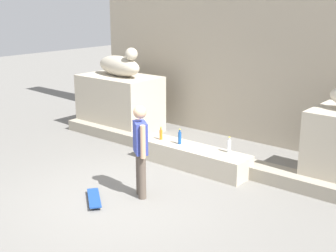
{
  "coord_description": "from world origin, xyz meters",
  "views": [
    {
      "loc": [
        5.33,
        -5.29,
        3.44
      ],
      "look_at": [
        0.07,
        1.08,
        1.1
      ],
      "focal_mm": 48.58,
      "sensor_mm": 36.0,
      "label": 1
    }
  ],
  "objects_px": {
    "skateboard": "(94,198)",
    "skater": "(140,147)",
    "bottle_orange": "(161,134)",
    "bottle_clear": "(229,146)",
    "statue_reclining_left": "(120,65)",
    "bottle_blue": "(180,138)"
  },
  "relations": [
    {
      "from": "skateboard",
      "to": "skater",
      "type": "bearing_deg",
      "value": -86.87
    },
    {
      "from": "bottle_orange",
      "to": "bottle_clear",
      "type": "distance_m",
      "value": 1.62
    },
    {
      "from": "statue_reclining_left",
      "to": "skater",
      "type": "xyz_separation_m",
      "value": [
        3.32,
        -2.8,
        -0.83
      ]
    },
    {
      "from": "skateboard",
      "to": "bottle_clear",
      "type": "distance_m",
      "value": 2.9
    },
    {
      "from": "skater",
      "to": "skateboard",
      "type": "relative_size",
      "value": 2.21
    },
    {
      "from": "statue_reclining_left",
      "to": "bottle_blue",
      "type": "distance_m",
      "value": 3.24
    },
    {
      "from": "bottle_blue",
      "to": "bottle_clear",
      "type": "distance_m",
      "value": 1.12
    },
    {
      "from": "bottle_orange",
      "to": "bottle_blue",
      "type": "distance_m",
      "value": 0.51
    },
    {
      "from": "bottle_blue",
      "to": "skater",
      "type": "bearing_deg",
      "value": -74.24
    },
    {
      "from": "bottle_blue",
      "to": "bottle_orange",
      "type": "bearing_deg",
      "value": -178.43
    },
    {
      "from": "statue_reclining_left",
      "to": "skateboard",
      "type": "xyz_separation_m",
      "value": [
        2.84,
        -3.5,
        -1.68
      ]
    },
    {
      "from": "skater",
      "to": "bottle_orange",
      "type": "height_order",
      "value": "skater"
    },
    {
      "from": "skateboard",
      "to": "bottle_clear",
      "type": "bearing_deg",
      "value": -74.75
    },
    {
      "from": "bottle_orange",
      "to": "bottle_blue",
      "type": "relative_size",
      "value": 0.87
    },
    {
      "from": "skater",
      "to": "bottle_clear",
      "type": "height_order",
      "value": "skater"
    },
    {
      "from": "skateboard",
      "to": "bottle_orange",
      "type": "distance_m",
      "value": 2.53
    },
    {
      "from": "skateboard",
      "to": "bottle_clear",
      "type": "relative_size",
      "value": 2.32
    },
    {
      "from": "skater",
      "to": "bottle_orange",
      "type": "distance_m",
      "value": 2.03
    },
    {
      "from": "bottle_orange",
      "to": "bottle_blue",
      "type": "height_order",
      "value": "bottle_blue"
    },
    {
      "from": "statue_reclining_left",
      "to": "skater",
      "type": "bearing_deg",
      "value": -30.89
    },
    {
      "from": "bottle_orange",
      "to": "bottle_blue",
      "type": "xyz_separation_m",
      "value": [
        0.51,
        0.01,
        0.02
      ]
    },
    {
      "from": "bottle_orange",
      "to": "bottle_clear",
      "type": "relative_size",
      "value": 0.88
    }
  ]
}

